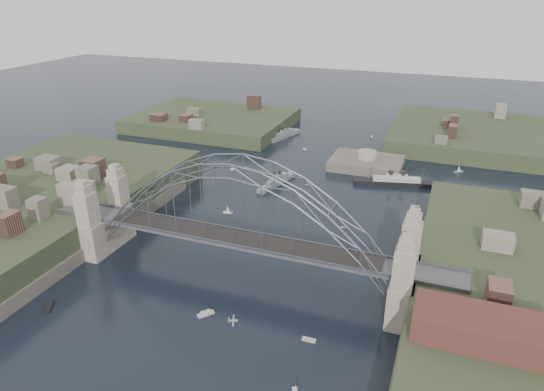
{
  "coord_description": "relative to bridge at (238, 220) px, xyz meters",
  "views": [
    {
      "loc": [
        35.22,
        -74.32,
        53.84
      ],
      "look_at": [
        0.0,
        18.0,
        10.0
      ],
      "focal_mm": 31.93,
      "sensor_mm": 36.0,
      "label": 1
    }
  ],
  "objects": [
    {
      "name": "fort_island",
      "position": [
        12.0,
        70.0,
        -12.66
      ],
      "size": [
        22.0,
        16.0,
        9.4
      ],
      "color": "#5B5348",
      "rests_on": "ground"
    },
    {
      "name": "aeroplane",
      "position": [
        8.86,
        -21.9,
        -4.83
      ],
      "size": [
        1.52,
        2.6,
        0.4
      ],
      "color": "#AAACB1"
    },
    {
      "name": "bridge",
      "position": [
        0.0,
        0.0,
        0.0
      ],
      "size": [
        84.0,
        13.8,
        24.6
      ],
      "color": "#4E4E50",
      "rests_on": "ground"
    },
    {
      "name": "small_boat_c",
      "position": [
        -0.43,
        -13.67,
        -12.04
      ],
      "size": [
        2.66,
        2.96,
        1.43
      ],
      "color": "beige",
      "rests_on": "ground"
    },
    {
      "name": "small_boat_i",
      "position": [
        33.28,
        12.82,
        -11.43
      ],
      "size": [
        1.82,
        2.31,
        2.38
      ],
      "color": "beige",
      "rests_on": "ground"
    },
    {
      "name": "wharf_shed",
      "position": [
        44.0,
        -14.0,
        -2.32
      ],
      "size": [
        20.0,
        8.0,
        4.0
      ],
      "primitive_type": "cube",
      "color": "#592D26",
      "rests_on": "shore_east"
    },
    {
      "name": "naval_cruiser_near",
      "position": [
        -9.61,
        47.25,
        -11.51
      ],
      "size": [
        6.23,
        17.51,
        5.23
      ],
      "color": "gray",
      "rests_on": "ground"
    },
    {
      "name": "small_boat_k",
      "position": [
        7.82,
        102.51,
        -12.04
      ],
      "size": [
        1.59,
        2.27,
        1.43
      ],
      "color": "beige",
      "rests_on": "ground"
    },
    {
      "name": "ocean_liner",
      "position": [
        22.79,
        58.76,
        -11.4
      ],
      "size": [
        24.38,
        8.9,
        5.96
      ],
      "color": "black",
      "rests_on": "ground"
    },
    {
      "name": "small_boat_h",
      "position": [
        -11.32,
        79.68,
        -12.03
      ],
      "size": [
        1.77,
        1.6,
        1.43
      ],
      "color": "beige",
      "rests_on": "ground"
    },
    {
      "name": "small_boat_b",
      "position": [
        14.97,
        27.23,
        -12.17
      ],
      "size": [
        1.85,
        1.24,
        0.45
      ],
      "color": "beige",
      "rests_on": "ground"
    },
    {
      "name": "small_boat_n",
      "position": [
        39.4,
        76.16,
        -11.57
      ],
      "size": [
        2.95,
        2.64,
        2.38
      ],
      "color": "beige",
      "rests_on": "ground"
    },
    {
      "name": "small_boat_l",
      "position": [
        -39.82,
        34.89,
        -12.04
      ],
      "size": [
        2.48,
        2.81,
        1.43
      ],
      "color": "beige",
      "rests_on": "ground"
    },
    {
      "name": "headland_ne",
      "position": [
        50.0,
        110.0,
        -11.57
      ],
      "size": [
        70.0,
        55.0,
        9.5
      ],
      "primitive_type": "cube",
      "color": "#333F23",
      "rests_on": "ground"
    },
    {
      "name": "small_boat_a",
      "position": [
        -14.55,
        24.7,
        -11.46
      ],
      "size": [
        2.48,
        1.17,
        2.38
      ],
      "color": "beige",
      "rests_on": "ground"
    },
    {
      "name": "small_boat_g",
      "position": [
        20.05,
        -25.29,
        -11.48
      ],
      "size": [
        1.7,
        2.62,
        2.38
      ],
      "color": "beige",
      "rests_on": "ground"
    },
    {
      "name": "shore_west",
      "position": [
        -57.32,
        0.0,
        -10.35
      ],
      "size": [
        50.5,
        90.0,
        12.0
      ],
      "color": "#333F23",
      "rests_on": "ground"
    },
    {
      "name": "headland_nw",
      "position": [
        -55.0,
        95.0,
        -11.82
      ],
      "size": [
        60.0,
        45.0,
        9.0
      ],
      "primitive_type": "cube",
      "color": "#333F23",
      "rests_on": "ground"
    },
    {
      "name": "small_boat_d",
      "position": [
        29.57,
        45.47,
        -12.17
      ],
      "size": [
        2.34,
        0.93,
        0.45
      ],
      "color": "beige",
      "rests_on": "ground"
    },
    {
      "name": "small_boat_j",
      "position": [
        -27.79,
        -22.13,
        -12.17
      ],
      "size": [
        2.69,
        3.55,
        0.45
      ],
      "color": "beige",
      "rests_on": "ground"
    },
    {
      "name": "small_boat_m",
      "position": [
        18.54,
        -13.6,
        -12.17
      ],
      "size": [
        2.31,
        0.82,
        0.45
      ],
      "color": "beige",
      "rests_on": "ground"
    },
    {
      "name": "ground",
      "position": [
        0.0,
        0.0,
        -12.32
      ],
      "size": [
        500.0,
        500.0,
        0.0
      ],
      "primitive_type": "plane",
      "color": "black",
      "rests_on": "ground"
    },
    {
      "name": "small_boat_e",
      "position": [
        -27.08,
        54.31,
        -12.17
      ],
      "size": [
        2.02,
        3.87,
        0.45
      ],
      "color": "beige",
      "rests_on": "ground"
    },
    {
      "name": "small_boat_f",
      "position": [
        -0.91,
        49.55,
        -12.17
      ],
      "size": [
        1.25,
        1.46,
        0.45
      ],
      "color": "beige",
      "rests_on": "ground"
    },
    {
      "name": "naval_cruiser_far",
      "position": [
        -22.9,
        91.61,
        -11.41
      ],
      "size": [
        7.29,
        17.33,
        5.86
      ],
      "color": "gray",
      "rests_on": "ground"
    }
  ]
}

